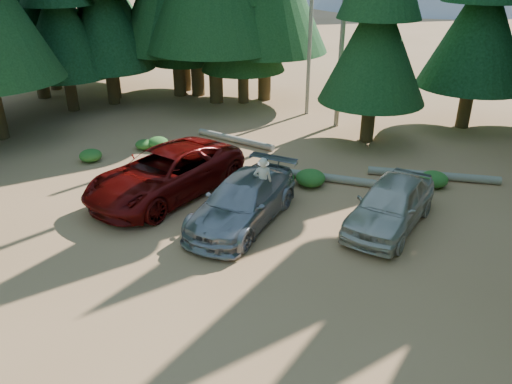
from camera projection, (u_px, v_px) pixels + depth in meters
ground at (184, 277)px, 13.66m from camera, size 160.00×160.00×0.00m
forest_belt_north at (323, 121)px, 26.22m from camera, size 36.00×7.00×22.00m
snag_front at (345, 1)px, 22.92m from camera, size 0.24×0.24×12.00m
snag_back at (311, 18)px, 25.28m from camera, size 0.20×0.20×10.00m
red_pickup at (166, 173)px, 17.93m from camera, size 4.37×6.76×1.73m
silver_minivan_center at (243, 201)px, 16.16m from camera, size 2.51×5.33×1.50m
silver_minivan_right at (391, 204)px, 15.90m from camera, size 2.74×4.92×1.58m
frisbee_player at (263, 181)px, 16.09m from camera, size 0.72×0.62×1.67m
log_left at (235, 139)px, 23.25m from camera, size 4.14×1.14×0.30m
log_mid at (337, 179)px, 19.20m from camera, size 3.80×0.52×0.31m
log_right at (433, 175)px, 19.49m from camera, size 4.96×1.14×0.32m
shrub_far_left at (158, 143)px, 22.53m from camera, size 0.94×0.94×0.52m
shrub_left at (144, 144)px, 22.45m from camera, size 0.78×0.78×0.43m
shrub_center_left at (222, 173)px, 19.53m from camera, size 0.81×0.81×0.45m
shrub_center_right at (310, 178)px, 18.90m from camera, size 1.12×1.12×0.62m
shrub_right at (283, 178)px, 19.10m from camera, size 0.87×0.87×0.48m
shrub_far_right at (434, 179)px, 18.86m from camera, size 1.04×1.04×0.57m
shrub_edge_west at (91, 156)px, 21.12m from camera, size 0.93×0.93×0.51m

